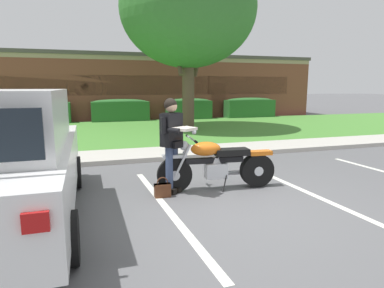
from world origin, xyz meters
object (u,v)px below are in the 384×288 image
(hedge_right, at_px, (250,107))
(motorcycle, at_px, (222,164))
(handbag, at_px, (162,189))
(hedge_left, at_px, (42,112))
(hedge_center_right, at_px, (189,108))
(shade_tree, at_px, (188,9))
(rider_person, at_px, (172,138))
(hedge_center_left, at_px, (120,110))
(brick_building, at_px, (137,87))

(hedge_right, bearing_deg, motorcycle, -119.40)
(handbag, relative_size, hedge_left, 0.13)
(hedge_center_right, bearing_deg, shade_tree, -107.48)
(hedge_left, bearing_deg, handbag, -75.63)
(rider_person, bearing_deg, motorcycle, -3.28)
(motorcycle, height_order, handbag, motorcycle)
(hedge_left, xyz_separation_m, hedge_center_left, (3.91, 0.00, 0.00))
(motorcycle, xyz_separation_m, handbag, (-1.16, -0.14, -0.34))
(handbag, bearing_deg, brick_building, 82.77)
(rider_person, xyz_separation_m, brick_building, (2.09, 18.11, 0.89))
(hedge_center_right, bearing_deg, rider_person, -108.40)
(handbag, relative_size, hedge_center_right, 0.14)
(hedge_left, distance_m, hedge_right, 11.72)
(rider_person, relative_size, hedge_right, 0.55)
(hedge_left, distance_m, brick_building, 7.86)
(shade_tree, distance_m, brick_building, 10.30)
(handbag, distance_m, hedge_right, 15.47)
(hedge_left, distance_m, hedge_center_right, 7.81)
(handbag, height_order, brick_building, brick_building)
(shade_tree, height_order, hedge_center_left, shade_tree)
(handbag, distance_m, brick_building, 18.53)
(rider_person, bearing_deg, hedge_right, 57.45)
(handbag, height_order, hedge_left, hedge_left)
(motorcycle, bearing_deg, handbag, -173.34)
(motorcycle, xyz_separation_m, rider_person, (-0.93, 0.05, 0.53))
(hedge_right, bearing_deg, handbag, -122.90)
(shade_tree, bearing_deg, hedge_center_left, 119.42)
(hedge_left, relative_size, hedge_right, 0.88)
(rider_person, bearing_deg, brick_building, 83.43)
(shade_tree, bearing_deg, brick_building, 94.50)
(hedge_center_right, height_order, brick_building, brick_building)
(hedge_center_right, relative_size, hedge_right, 0.84)
(handbag, height_order, hedge_center_right, hedge_center_right)
(handbag, relative_size, shade_tree, 0.05)
(shade_tree, distance_m, hedge_left, 8.98)
(hedge_center_left, bearing_deg, brick_building, 71.89)
(shade_tree, bearing_deg, handbag, -109.91)
(motorcycle, relative_size, rider_person, 1.32)
(handbag, distance_m, hedge_left, 13.41)
(motorcycle, distance_m, shade_tree, 9.77)
(handbag, bearing_deg, hedge_right, 57.10)
(rider_person, height_order, hedge_center_right, rider_person)
(hedge_left, relative_size, brick_building, 0.13)
(shade_tree, bearing_deg, hedge_right, 39.95)
(hedge_left, bearing_deg, rider_person, -74.45)
(motorcycle, distance_m, rider_person, 1.07)
(hedge_center_left, bearing_deg, shade_tree, -60.58)
(brick_building, bearing_deg, shade_tree, -85.50)
(motorcycle, relative_size, hedge_right, 0.73)
(shade_tree, distance_m, hedge_right, 8.23)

